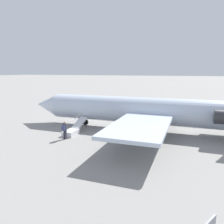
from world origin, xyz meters
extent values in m
plane|color=gray|center=(0.00, 0.00, 0.00)|extent=(600.00, 600.00, 0.00)
cylinder|color=silver|center=(0.00, 0.00, 2.23)|extent=(21.71, 3.83, 2.88)
cone|color=silver|center=(12.37, 0.55, 2.23)|extent=(3.29, 2.96, 2.82)
cube|color=silver|center=(-1.34, 5.92, 2.01)|extent=(5.00, 9.27, 0.29)
cube|color=silver|center=(-0.81, -6.02, 2.01)|extent=(5.00, 9.27, 0.29)
cylinder|color=black|center=(7.01, 0.31, 0.36)|extent=(0.72, 0.21, 0.71)
cylinder|color=#2D2D33|center=(7.01, 0.31, 0.82)|extent=(0.13, 0.13, 0.22)
cylinder|color=black|center=(-2.22, 1.20, 0.36)|extent=(0.72, 0.21, 0.71)
cylinder|color=#2D2D33|center=(-2.22, 1.20, 0.82)|extent=(0.13, 0.13, 0.22)
cylinder|color=black|center=(-2.10, -1.39, 0.36)|extent=(0.72, 0.21, 0.71)
cylinder|color=#2D2D33|center=(-2.10, -1.39, 0.82)|extent=(0.13, 0.13, 0.22)
cube|color=silver|center=(6.28, 4.67, 0.25)|extent=(1.18, 1.85, 0.50)
cube|color=silver|center=(6.37, 2.67, 0.90)|extent=(1.00, 2.28, 0.91)
cube|color=silver|center=(6.82, 2.69, 1.40)|extent=(0.16, 2.22, 0.85)
cube|color=#23232D|center=(6.04, 6.05, 0.42)|extent=(0.21, 0.29, 0.85)
cylinder|color=#33384C|center=(6.04, 6.05, 1.18)|extent=(0.36, 0.36, 0.65)
sphere|color=#936B4C|center=(6.04, 6.05, 1.62)|extent=(0.24, 0.24, 0.24)
cube|color=navy|center=(6.03, 6.32, 1.21)|extent=(0.29, 0.19, 0.44)
camera|label=1|loc=(-5.93, 23.09, 6.48)|focal=35.00mm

